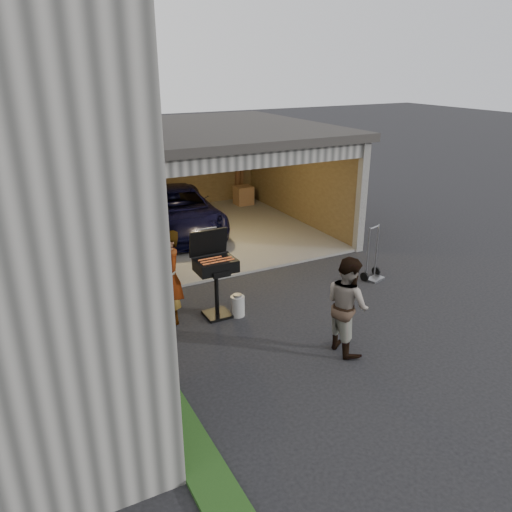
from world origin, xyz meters
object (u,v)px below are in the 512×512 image
(woman, at_px, (170,278))
(bbq_grill, at_px, (215,268))
(man, at_px, (347,305))
(hand_truck, at_px, (373,269))
(propane_tank, at_px, (238,306))
(plywood_panel, at_px, (138,347))
(minivan, at_px, (177,213))

(woman, distance_m, bbq_grill, 0.81)
(man, bearing_deg, hand_truck, -45.27)
(man, relative_size, bbq_grill, 1.01)
(propane_tank, distance_m, hand_truck, 3.34)
(hand_truck, bearing_deg, bbq_grill, 162.95)
(propane_tank, height_order, hand_truck, hand_truck)
(man, xyz_separation_m, plywood_panel, (-3.20, 0.77, -0.28))
(man, distance_m, plywood_panel, 3.30)
(bbq_grill, bearing_deg, woman, 168.63)
(woman, xyz_separation_m, plywood_panel, (-1.01, -1.46, -0.33))
(minivan, distance_m, hand_truck, 5.62)
(minivan, bearing_deg, bbq_grill, -94.72)
(minivan, xyz_separation_m, bbq_grill, (-0.95, -4.86, 0.36))
(minivan, relative_size, plywood_panel, 4.00)
(woman, bearing_deg, minivan, 165.39)
(plywood_panel, bearing_deg, man, -13.50)
(man, height_order, propane_tank, man)
(woman, bearing_deg, hand_truck, 93.18)
(man, bearing_deg, woman, 47.65)
(minivan, distance_m, propane_tank, 5.11)
(plywood_panel, bearing_deg, woman, 55.31)
(minivan, xyz_separation_m, hand_truck, (2.73, -4.90, -0.37))
(minivan, relative_size, man, 2.65)
(bbq_grill, bearing_deg, hand_truck, -0.61)
(bbq_grill, height_order, propane_tank, bbq_grill)
(minivan, bearing_deg, propane_tank, -90.48)
(woman, distance_m, hand_truck, 4.52)
(plywood_panel, bearing_deg, hand_truck, 12.93)
(propane_tank, distance_m, plywood_panel, 2.43)
(woman, bearing_deg, man, 50.30)
(propane_tank, relative_size, plywood_panel, 0.36)
(minivan, height_order, plywood_panel, minivan)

